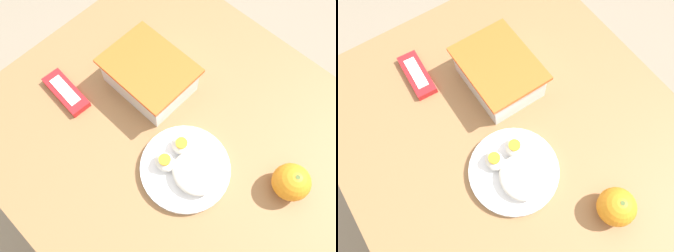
% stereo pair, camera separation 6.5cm
% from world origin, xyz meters
% --- Properties ---
extents(ground_plane, '(10.00, 10.00, 0.00)m').
position_xyz_m(ground_plane, '(0.00, 0.00, 0.00)').
color(ground_plane, gray).
extents(table, '(1.03, 0.80, 0.78)m').
position_xyz_m(table, '(0.00, 0.00, 0.65)').
color(table, '#996B42').
rests_on(table, ground_plane).
extents(food_container, '(0.21, 0.16, 0.09)m').
position_xyz_m(food_container, '(-0.20, 0.05, 0.82)').
color(food_container, white).
rests_on(food_container, table).
extents(orange_fruit, '(0.08, 0.08, 0.08)m').
position_xyz_m(orange_fruit, '(0.21, 0.07, 0.82)').
color(orange_fruit, orange).
rests_on(orange_fruit, table).
extents(rice_plate, '(0.21, 0.21, 0.06)m').
position_xyz_m(rice_plate, '(0.02, -0.06, 0.80)').
color(rice_plate, white).
rests_on(rice_plate, table).
extents(candy_bar, '(0.14, 0.06, 0.02)m').
position_xyz_m(candy_bar, '(-0.33, -0.12, 0.79)').
color(candy_bar, red).
rests_on(candy_bar, table).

